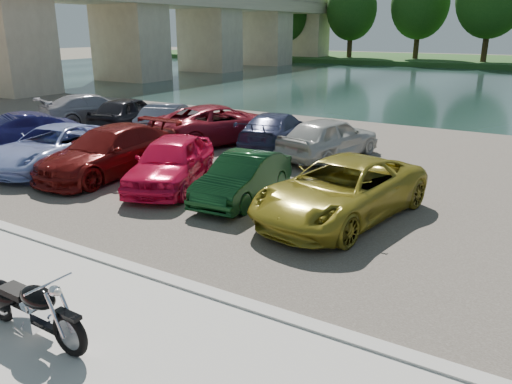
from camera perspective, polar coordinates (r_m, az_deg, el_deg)
ground at (r=8.46m, az=-20.34°, el=-15.09°), size 200.00×200.00×0.00m
promenade at (r=7.99m, az=-26.17°, el=-17.65°), size 60.00×6.00×0.10m
kerb at (r=9.57m, az=-11.02°, el=-9.64°), size 60.00×0.30×0.14m
parking_lot at (r=16.86m, az=9.75°, el=2.54°), size 60.00×18.00×0.04m
river at (r=44.78m, az=23.96°, el=10.89°), size 120.00×40.00×0.00m
bridge at (r=56.47m, az=-5.99°, el=19.11°), size 7.00×56.00×8.55m
motorcycle at (r=8.37m, az=-25.01°, el=-11.65°), size 2.33×0.75×1.05m
car_1 at (r=20.27m, az=-25.99°, el=5.81°), size 3.00×4.77×1.49m
car_2 at (r=17.97m, az=-22.09°, el=4.77°), size 3.13×5.31×1.38m
car_3 at (r=16.51m, az=-16.38°, el=4.49°), size 2.12×5.17×1.50m
car_4 at (r=14.83m, az=-9.67°, el=3.45°), size 3.23×4.70×1.49m
car_5 at (r=13.47m, az=-1.49°, el=1.68°), size 1.64×3.87×1.24m
car_6 at (r=12.27m, az=9.73°, el=0.26°), size 3.29×5.55×1.45m
car_7 at (r=25.82m, az=-18.11°, el=9.00°), size 3.57×5.41×1.46m
car_8 at (r=24.01m, az=-14.31°, el=8.78°), size 2.57×4.71×1.52m
car_9 at (r=22.32m, az=-9.87°, el=8.22°), size 2.74×4.46×1.39m
car_10 at (r=20.51m, az=-4.21°, el=7.80°), size 4.35×6.09×1.54m
car_11 at (r=19.51m, az=2.31°, el=7.06°), size 2.86×5.07×1.39m
car_12 at (r=18.08m, az=8.35°, el=6.19°), size 2.71×4.70×1.50m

